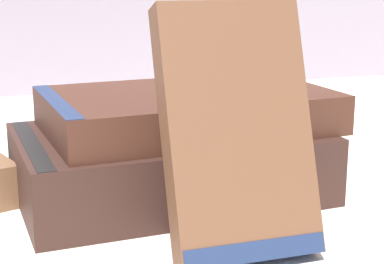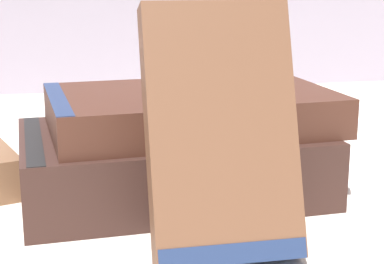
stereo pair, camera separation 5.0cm
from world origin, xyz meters
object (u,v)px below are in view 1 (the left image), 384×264
Objects in this scene: reading_glasses at (119,153)px; book_leaning_front at (237,139)px; pocket_watch at (211,84)px; book_flat_bottom at (168,163)px; book_flat_top at (181,111)px.

book_leaning_front is at bearing -84.33° from reading_glasses.
pocket_watch is at bearing -66.25° from reading_glasses.
book_leaning_front reaches higher than reading_glasses.
book_leaning_front is 1.46× the size of reading_glasses.
book_flat_top is at bearing 8.82° from book_flat_bottom.
pocket_watch is at bearing 10.21° from book_flat_bottom.
pocket_watch is 0.15m from reading_glasses.
reading_glasses is at bearing 114.42° from pocket_watch.
reading_glasses is (-0.03, 0.23, -0.07)m from book_leaning_front.
book_flat_top reaches higher than book_flat_bottom.
book_flat_bottom is 1.05× the size of book_flat_top.
pocket_watch is (0.04, 0.01, 0.06)m from book_flat_bottom.
pocket_watch is at bearing 77.94° from book_leaning_front.
book_flat_top is 0.03m from pocket_watch.
reading_glasses is at bearing 93.03° from book_flat_bottom.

